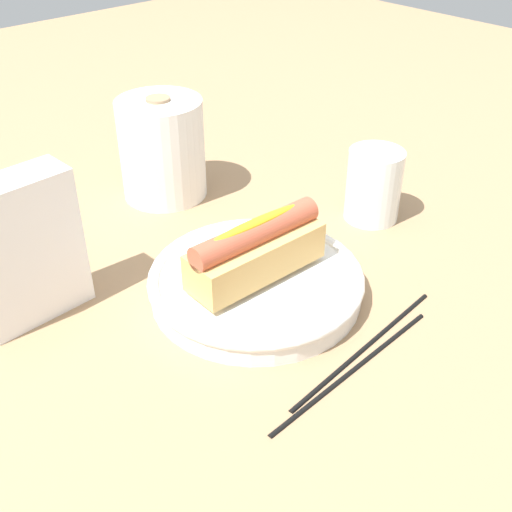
{
  "coord_description": "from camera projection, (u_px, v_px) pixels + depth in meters",
  "views": [
    {
      "loc": [
        -0.35,
        -0.41,
        0.41
      ],
      "look_at": [
        0.01,
        -0.01,
        0.05
      ],
      "focal_mm": 44.79,
      "sensor_mm": 36.0,
      "label": 1
    }
  ],
  "objects": [
    {
      "name": "serving_bowl",
      "position": [
        256.0,
        283.0,
        0.67
      ],
      "size": [
        0.23,
        0.23,
        0.03
      ],
      "color": "white",
      "rests_on": "ground_plane"
    },
    {
      "name": "ground_plane",
      "position": [
        240.0,
        293.0,
        0.68
      ],
      "size": [
        2.4,
        2.4,
        0.0
      ],
      "primitive_type": "plane",
      "color": "#9E7A56"
    },
    {
      "name": "paper_towel_roll",
      "position": [
        162.0,
        149.0,
        0.83
      ],
      "size": [
        0.11,
        0.11,
        0.13
      ],
      "color": "white",
      "rests_on": "ground_plane"
    },
    {
      "name": "napkin_box",
      "position": [
        23.0,
        250.0,
        0.61
      ],
      "size": [
        0.11,
        0.05,
        0.15
      ],
      "primitive_type": "cube",
      "rotation": [
        0.0,
        0.0,
        0.04
      ],
      "color": "white",
      "rests_on": "ground_plane"
    },
    {
      "name": "hotdog_front",
      "position": [
        256.0,
        250.0,
        0.64
      ],
      "size": [
        0.15,
        0.05,
        0.06
      ],
      "color": "tan",
      "rests_on": "serving_bowl"
    },
    {
      "name": "chopstick_near",
      "position": [
        366.0,
        346.0,
        0.61
      ],
      "size": [
        0.22,
        0.02,
        0.01
      ],
      "primitive_type": "cylinder",
      "rotation": [
        0.0,
        1.57,
        0.08
      ],
      "color": "black",
      "rests_on": "ground_plane"
    },
    {
      "name": "chopstick_far",
      "position": [
        355.0,
        368.0,
        0.58
      ],
      "size": [
        0.22,
        0.01,
        0.01
      ],
      "primitive_type": "cylinder",
      "rotation": [
        0.0,
        1.57,
        0.03
      ],
      "color": "black",
      "rests_on": "ground_plane"
    },
    {
      "name": "water_glass",
      "position": [
        373.0,
        189.0,
        0.79
      ],
      "size": [
        0.07,
        0.07,
        0.09
      ],
      "color": "white",
      "rests_on": "ground_plane"
    }
  ]
}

